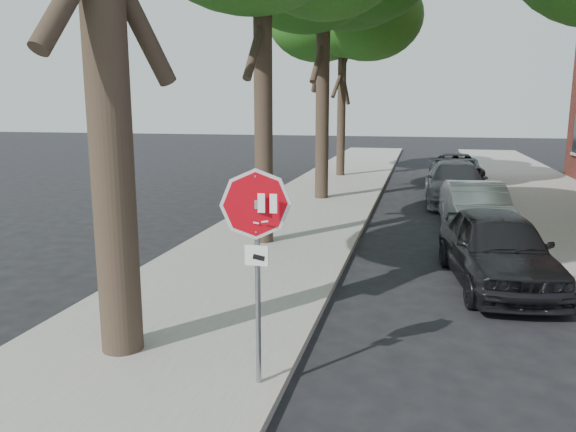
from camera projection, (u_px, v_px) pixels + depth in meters
name	position (u px, v px, depth m)	size (l,w,h in m)	color
ground	(315.00, 398.00, 6.67)	(120.00, 120.00, 0.00)	black
sidewalk_left	(308.00, 209.00, 18.69)	(4.00, 55.00, 0.12)	gray
curb_left	(370.00, 211.00, 18.22)	(0.12, 55.00, 0.13)	#9E9384
curb_right	(514.00, 217.00, 17.22)	(0.12, 55.00, 0.13)	#9E9384
stop_sign	(257.00, 236.00, 6.43)	(0.76, 0.34, 2.61)	gray
tree_far	(343.00, 23.00, 26.06)	(5.29, 4.91, 9.33)	black
car_a	(497.00, 248.00, 10.77)	(1.73, 4.29, 1.46)	black
car_b	(476.00, 209.00, 15.11)	(1.46, 4.20, 1.38)	#AAADB3
car_c	(455.00, 183.00, 19.87)	(2.05, 5.04, 1.46)	#525257
car_d	(455.00, 169.00, 24.81)	(2.23, 4.83, 1.34)	black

